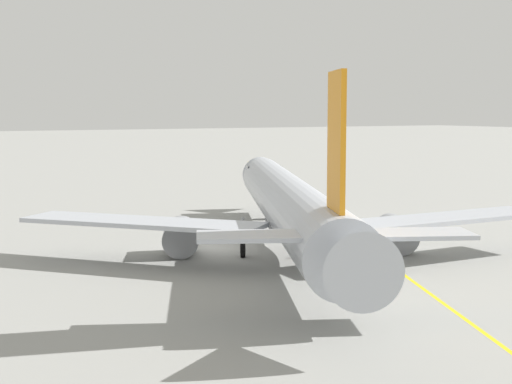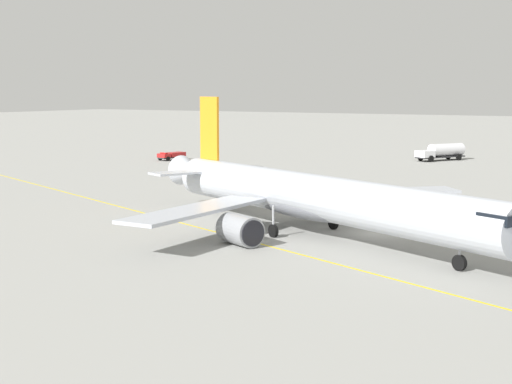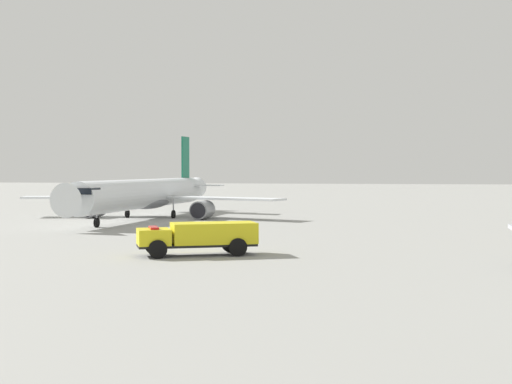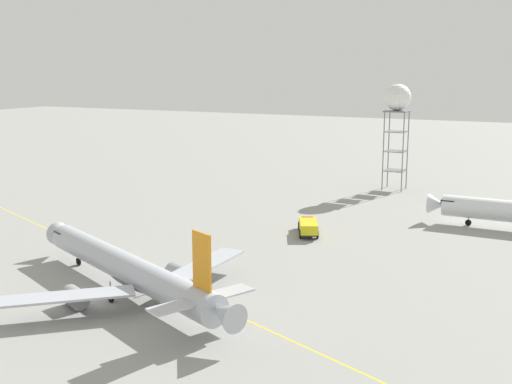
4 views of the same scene
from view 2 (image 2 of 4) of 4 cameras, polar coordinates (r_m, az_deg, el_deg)
The scene contains 8 objects.
ground_plane at distance 67.12m, azimuth 9.03°, elevation -3.00°, with size 600.00×600.00×0.00m, color gray.
airliner_main at distance 64.90m, azimuth 4.30°, elevation -0.51°, with size 32.00×42.63×11.41m.
ops_pickup_truck at distance 135.31m, azimuth -6.19°, elevation 2.68°, with size 5.39×2.81×1.41m.
fuel_tanker_truck at distance 137.32m, azimuth 13.45°, elevation 2.91°, with size 9.37×6.70×2.87m.
taxiway_centreline at distance 63.63m, azimuth -0.92°, elevation -3.48°, with size 70.24×166.02×0.01m.
safety_cone_near at distance 101.70m, azimuth 1.17°, elevation 0.82°, with size 0.36×0.36×0.55m.
safety_cone_mid at distance 105.16m, azimuth 0.97°, elevation 1.05°, with size 0.36×0.36×0.55m.
safety_cone_far at distance 111.45m, azimuth 0.64°, elevation 1.41°, with size 0.36×0.36×0.55m.
Camera 2 is at (61.43, 24.15, 12.17)m, focal length 54.72 mm.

